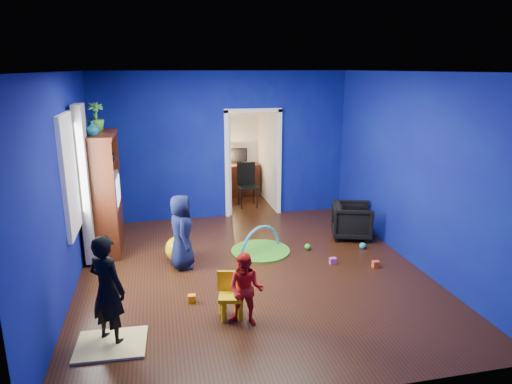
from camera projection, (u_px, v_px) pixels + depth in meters
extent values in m
cube|color=black|center=(252.00, 272.00, 6.80)|extent=(5.00, 5.50, 0.01)
cube|color=white|center=(252.00, 72.00, 6.04)|extent=(5.00, 5.50, 0.01)
cube|color=#0A0B74|center=(223.00, 146.00, 9.01)|extent=(5.00, 0.02, 2.90)
cube|color=#0A0B74|center=(320.00, 253.00, 3.83)|extent=(5.00, 0.02, 2.90)
cube|color=#0A0B74|center=(63.00, 188.00, 5.90)|extent=(0.02, 5.50, 2.90)
cube|color=#0A0B74|center=(413.00, 170.00, 6.94)|extent=(0.02, 5.50, 2.90)
imported|color=black|center=(352.00, 221.00, 8.14)|extent=(0.86, 0.84, 0.62)
imported|color=black|center=(107.00, 290.00, 4.94)|extent=(0.54, 0.52, 1.25)
imported|color=#0F1437|center=(181.00, 232.00, 6.84)|extent=(0.37, 0.56, 1.14)
imported|color=red|center=(246.00, 290.00, 5.32)|extent=(0.54, 0.49, 0.89)
imported|color=#0B545E|center=(92.00, 128.00, 6.84)|extent=(0.23, 0.23, 0.22)
imported|color=#398B32|center=(96.00, 117.00, 7.30)|extent=(0.31, 0.31, 0.46)
cube|color=#3F130A|center=(101.00, 193.00, 7.41)|extent=(0.58, 1.14, 1.96)
cube|color=silver|center=(103.00, 191.00, 7.41)|extent=(0.46, 0.70, 0.54)
cube|color=#F2E07A|center=(111.00, 344.00, 5.01)|extent=(0.78, 0.63, 0.03)
sphere|color=yellow|center=(178.00, 249.00, 7.16)|extent=(0.40, 0.40, 0.40)
cube|color=yellow|center=(231.00, 298.00, 5.53)|extent=(0.33, 0.33, 0.50)
cylinder|color=#418F20|center=(261.00, 251.00, 7.57)|extent=(0.97, 0.97, 0.03)
torus|color=#3F8CD8|center=(261.00, 250.00, 7.57)|extent=(0.77, 0.48, 0.87)
cube|color=white|center=(68.00, 174.00, 6.21)|extent=(0.03, 0.95, 1.55)
cube|color=slate|center=(85.00, 185.00, 6.83)|extent=(0.14, 0.42, 2.40)
cube|color=white|center=(253.00, 165.00, 9.24)|extent=(1.16, 0.10, 2.10)
cube|color=#3D140A|center=(240.00, 180.00, 10.84)|extent=(0.88, 0.44, 0.75)
cube|color=black|center=(239.00, 155.00, 10.80)|extent=(0.40, 0.05, 0.32)
sphere|color=#FFD88C|center=(227.00, 157.00, 10.69)|extent=(0.14, 0.14, 0.14)
cube|color=black|center=(248.00, 186.00, 9.91)|extent=(0.40, 0.40, 0.92)
cube|color=white|center=(238.00, 109.00, 10.51)|extent=(0.88, 0.24, 0.04)
cube|color=#E35225|center=(376.00, 264.00, 6.96)|extent=(0.10, 0.08, 0.10)
sphere|color=#28AEE6|center=(363.00, 246.00, 7.68)|extent=(0.11, 0.11, 0.11)
cube|color=orange|center=(192.00, 298.00, 5.93)|extent=(0.10, 0.08, 0.10)
sphere|color=green|center=(308.00, 247.00, 7.63)|extent=(0.11, 0.11, 0.11)
cube|color=#BE4799|center=(333.00, 261.00, 7.08)|extent=(0.10, 0.08, 0.10)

